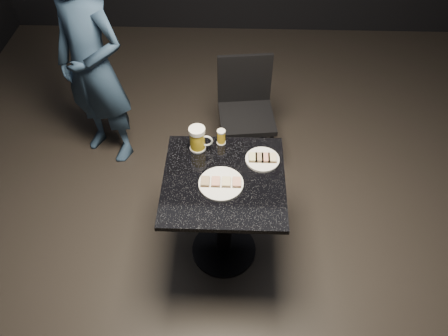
{
  "coord_description": "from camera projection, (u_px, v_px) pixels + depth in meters",
  "views": [
    {
      "loc": [
        0.05,
        -1.64,
        2.62
      ],
      "look_at": [
        0.0,
        0.02,
        0.82
      ],
      "focal_mm": 35.0,
      "sensor_mm": 36.0,
      "label": 1
    }
  ],
  "objects": [
    {
      "name": "plate_large",
      "position": [
        221.0,
        184.0,
        2.45
      ],
      "size": [
        0.25,
        0.25,
        0.01
      ],
      "primitive_type": "cylinder",
      "color": "white",
      "rests_on": "table"
    },
    {
      "name": "table",
      "position": [
        224.0,
        205.0,
        2.66
      ],
      "size": [
        0.7,
        0.7,
        0.75
      ],
      "color": "black",
      "rests_on": "floor"
    },
    {
      "name": "canapes_on_plate_small",
      "position": [
        263.0,
        158.0,
        2.57
      ],
      "size": [
        0.16,
        0.07,
        0.02
      ],
      "color": "#4C3521",
      "rests_on": "plate_small"
    },
    {
      "name": "beer_tumbler",
      "position": [
        221.0,
        137.0,
        2.65
      ],
      "size": [
        0.06,
        0.06,
        0.1
      ],
      "color": "white",
      "rests_on": "table"
    },
    {
      "name": "plate_small",
      "position": [
        262.0,
        159.0,
        2.58
      ],
      "size": [
        0.2,
        0.2,
        0.01
      ],
      "primitive_type": "cylinder",
      "color": "white",
      "rests_on": "table"
    },
    {
      "name": "patron",
      "position": [
        93.0,
        66.0,
        3.12
      ],
      "size": [
        0.71,
        0.62,
        1.64
      ],
      "primitive_type": "imported",
      "rotation": [
        0.0,
        0.0,
        -0.46
      ],
      "color": "navy",
      "rests_on": "floor"
    },
    {
      "name": "floor",
      "position": [
        224.0,
        250.0,
        3.04
      ],
      "size": [
        6.0,
        6.0,
        0.0
      ],
      "primitive_type": "plane",
      "color": "black",
      "rests_on": "ground"
    },
    {
      "name": "canapes_on_plate_large",
      "position": [
        221.0,
        182.0,
        2.44
      ],
      "size": [
        0.23,
        0.07,
        0.02
      ],
      "color": "#4C3521",
      "rests_on": "plate_large"
    },
    {
      "name": "beer_mug",
      "position": [
        198.0,
        139.0,
        2.6
      ],
      "size": [
        0.14,
        0.1,
        0.16
      ],
      "color": "silver",
      "rests_on": "table"
    },
    {
      "name": "chair",
      "position": [
        246.0,
        106.0,
        3.32
      ],
      "size": [
        0.45,
        0.45,
        0.87
      ],
      "color": "black",
      "rests_on": "floor"
    }
  ]
}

